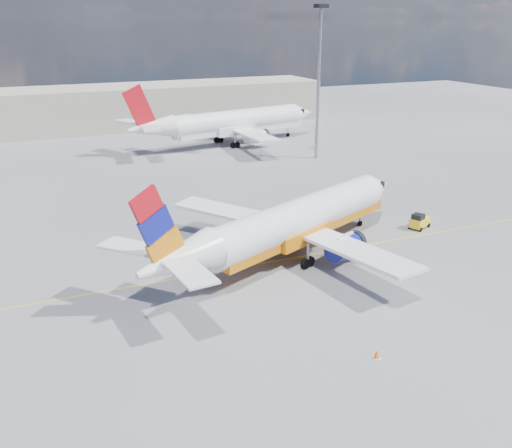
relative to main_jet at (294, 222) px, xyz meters
name	(u,v)px	position (x,y,z in m)	size (l,w,h in m)	color
ground	(300,272)	(-0.92, -3.25, -3.41)	(240.00, 240.00, 0.00)	#5A5A5E
taxi_line	(285,259)	(-0.92, -0.25, -3.40)	(70.00, 0.15, 0.01)	yellow
terminal_main	(150,105)	(4.08, 71.75, 0.59)	(70.00, 14.00, 8.00)	#A7A090
main_jet	(294,222)	(0.00, 0.00, 0.00)	(33.13, 24.93, 10.22)	white
second_jet	(231,123)	(12.42, 47.83, 0.32)	(37.07, 28.64, 11.19)	white
gse_tug	(419,221)	(15.44, 1.52, -2.63)	(2.61, 2.20, 1.64)	black
traffic_cone	(377,354)	(-2.53, -16.91, -3.10)	(0.46, 0.46, 0.64)	white
floodlight_mast	(319,69)	(20.84, 33.30, 10.05)	(1.64, 1.64, 22.44)	gray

